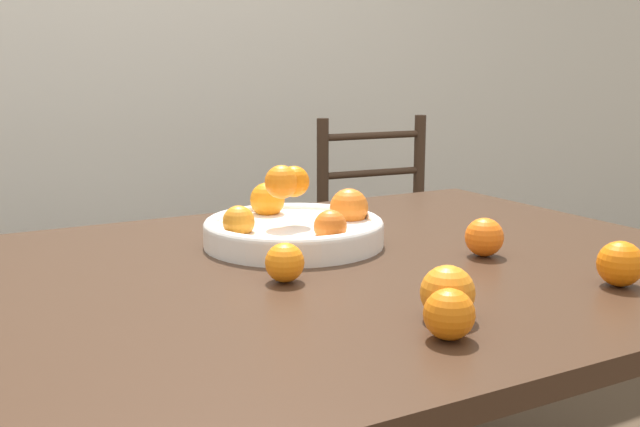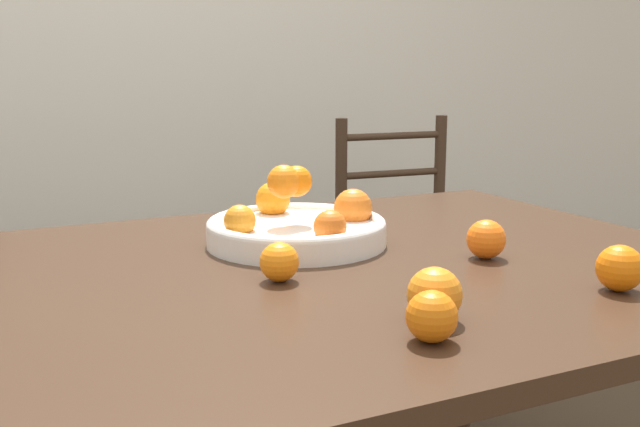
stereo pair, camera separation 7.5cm
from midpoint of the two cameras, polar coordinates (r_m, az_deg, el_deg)
name	(u,v)px [view 1 (the left image)]	position (r m, az deg, el deg)	size (l,w,h in m)	color
dining_table	(253,319)	(1.31, -6.76, -8.02)	(1.78, 1.10, 0.73)	#382316
fruit_bowl	(295,226)	(1.49, -3.38, -0.93)	(0.36, 0.36, 0.16)	white
orange_loose_0	(620,264)	(1.29, 20.37, -3.62)	(0.07, 0.07, 0.07)	orange
orange_loose_1	(449,314)	(0.99, 7.66, -7.63)	(0.07, 0.07, 0.07)	orange
orange_loose_2	(448,293)	(1.06, 7.70, -6.01)	(0.08, 0.08, 0.08)	orange
orange_loose_3	(484,237)	(1.42, 10.94, -1.79)	(0.07, 0.07, 0.07)	orange
orange_loose_4	(285,263)	(1.24, -4.45, -3.76)	(0.07, 0.07, 0.07)	orange
chair_right	(392,256)	(2.52, 4.62, -3.23)	(0.45, 0.43, 0.90)	#382619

